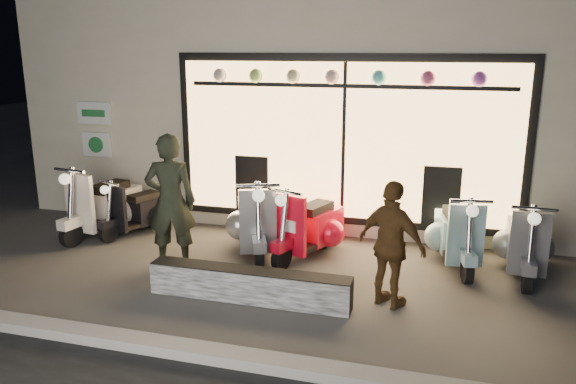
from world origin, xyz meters
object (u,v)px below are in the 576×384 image
at_px(graffiti_barrier, 249,285).
at_px(scooter_silver, 255,220).
at_px(scooter_red, 313,226).
at_px(woman, 392,245).
at_px(man, 171,202).

relative_size(graffiti_barrier, scooter_silver, 1.56).
xyz_separation_m(graffiti_barrier, scooter_silver, (-0.50, 1.68, 0.26)).
distance_m(scooter_red, woman, 1.94).
distance_m(scooter_silver, scooter_red, 0.87).
relative_size(graffiti_barrier, scooter_red, 1.67).
relative_size(scooter_silver, woman, 1.05).
distance_m(graffiti_barrier, scooter_silver, 1.77).
bearing_deg(scooter_silver, man, -155.95).
height_order(scooter_red, woman, woman).
bearing_deg(man, scooter_silver, -150.03).
height_order(graffiti_barrier, scooter_red, scooter_red).
xyz_separation_m(scooter_silver, woman, (2.13, -1.35, 0.29)).
bearing_deg(graffiti_barrier, man, 151.62).
distance_m(scooter_silver, man, 1.37).
bearing_deg(man, scooter_red, -166.49).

